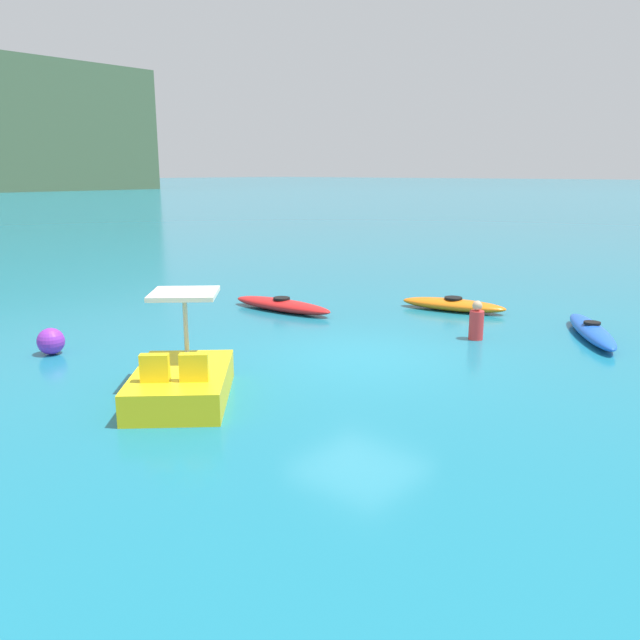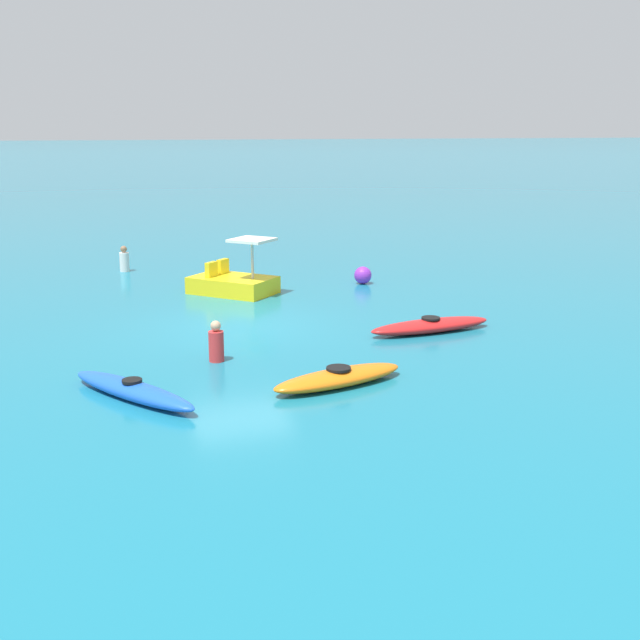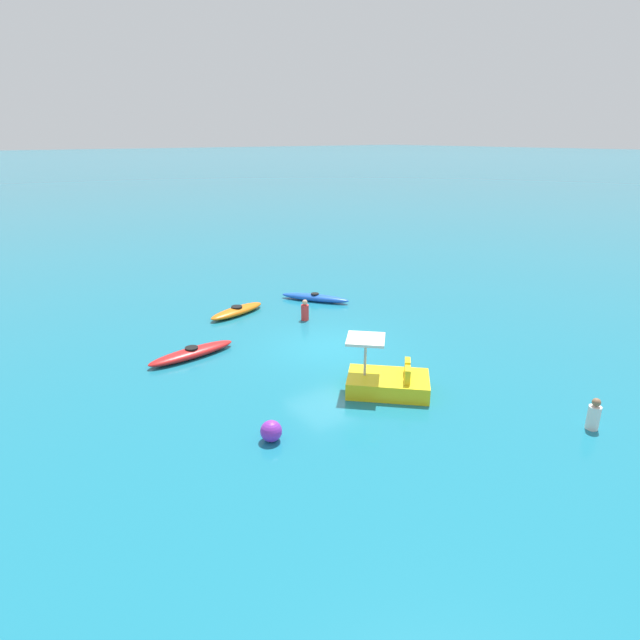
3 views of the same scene
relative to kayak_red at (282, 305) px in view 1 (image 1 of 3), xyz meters
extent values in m
plane|color=#19728C|center=(-2.03, -4.28, -0.16)|extent=(600.00, 600.00, 0.00)
ellipsoid|color=red|center=(0.00, 0.00, 0.00)|extent=(0.98, 3.25, 0.32)
cylinder|color=black|center=(0.00, 0.00, 0.18)|extent=(0.49, 0.49, 0.05)
ellipsoid|color=orange|center=(3.09, -3.44, 0.00)|extent=(1.42, 2.92, 0.32)
cylinder|color=black|center=(3.09, -3.44, 0.18)|extent=(0.58, 0.58, 0.05)
ellipsoid|color=blue|center=(2.62, -7.24, 0.00)|extent=(3.05, 2.27, 0.32)
cylinder|color=black|center=(2.62, -7.24, 0.18)|extent=(0.51, 0.51, 0.05)
cube|color=yellow|center=(-5.93, -3.58, 0.09)|extent=(2.76, 2.75, 0.50)
cube|color=yellow|center=(-6.53, -3.75, 0.56)|extent=(0.42, 0.43, 0.44)
cube|color=yellow|center=(-6.11, -4.18, 0.56)|extent=(0.42, 0.43, 0.44)
cylinder|color=#B2B2B7|center=(-5.43, -3.09, 0.89)|extent=(0.08, 0.08, 1.10)
cube|color=silver|center=(-5.43, -3.09, 1.48)|extent=(1.56, 1.56, 0.08)
sphere|color=purple|center=(-6.09, 0.61, 0.11)|extent=(0.55, 0.55, 0.55)
cylinder|color=red|center=(0.77, -5.35, 0.16)|extent=(0.43, 0.43, 0.65)
sphere|color=tan|center=(0.77, -5.35, 0.61)|extent=(0.22, 0.22, 0.22)
camera|label=1|loc=(-11.84, -11.83, 3.51)|focal=35.62mm
camera|label=2|loc=(16.41, -8.18, 4.63)|focal=43.72mm
camera|label=3|loc=(-15.83, 6.49, 7.07)|focal=29.28mm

